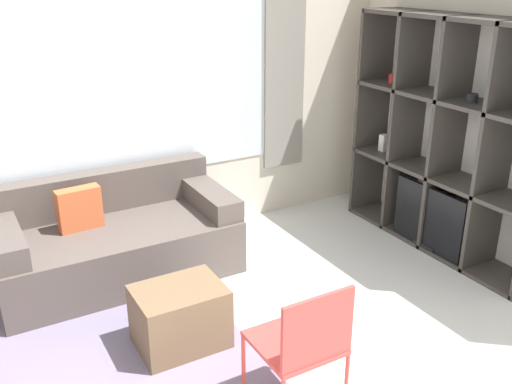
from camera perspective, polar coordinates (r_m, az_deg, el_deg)
wall_back at (r=5.04m, az=-13.54°, el=9.09°), size 6.49×0.11×2.70m
wall_right at (r=5.29m, az=21.32°, el=8.72°), size 0.07×4.10×2.70m
area_rug at (r=4.02m, az=-19.37°, el=-16.39°), size 2.44×1.75×0.01m
shelving_unit at (r=5.24m, az=18.84°, el=4.81°), size 0.43×2.01×2.04m
couch_main at (r=4.84m, az=-13.91°, el=-4.75°), size 1.90×0.93×0.80m
ottoman at (r=3.93m, az=-7.60°, el=-12.30°), size 0.58×0.44×0.44m
folding_chair at (r=3.20m, az=4.79°, el=-14.63°), size 0.44×0.46×0.86m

